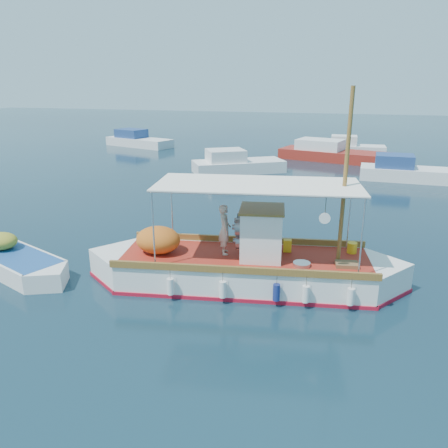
# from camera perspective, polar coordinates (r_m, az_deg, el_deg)

# --- Properties ---
(ground) EXTENTS (160.00, 160.00, 0.00)m
(ground) POSITION_cam_1_polar(r_m,az_deg,el_deg) (14.09, 5.73, -7.14)
(ground) COLOR black
(ground) RESTS_ON ground
(fishing_caique) EXTENTS (9.85, 3.81, 6.09)m
(fishing_caique) POSITION_cam_1_polar(r_m,az_deg,el_deg) (13.53, 2.45, -5.68)
(fishing_caique) COLOR white
(fishing_caique) RESTS_ON ground
(dinghy) EXTENTS (5.09, 2.85, 1.33)m
(dinghy) POSITION_cam_1_polar(r_m,az_deg,el_deg) (16.17, -25.83, -4.48)
(dinghy) COLOR white
(dinghy) RESTS_ON ground
(bg_boat_nw) EXTENTS (6.55, 5.28, 1.80)m
(bg_boat_nw) POSITION_cam_1_polar(r_m,az_deg,el_deg) (30.53, 1.56, 7.69)
(bg_boat_nw) COLOR silver
(bg_boat_nw) RESTS_ON ground
(bg_boat_n) EXTENTS (9.18, 4.87, 1.80)m
(bg_boat_n) POSITION_cam_1_polar(r_m,az_deg,el_deg) (36.36, 13.94, 8.84)
(bg_boat_n) COLOR maroon
(bg_boat_n) RESTS_ON ground
(bg_boat_ne) EXTENTS (5.81, 2.38, 1.80)m
(bg_boat_ne) POSITION_cam_1_polar(r_m,az_deg,el_deg) (30.30, 22.50, 6.25)
(bg_boat_ne) COLOR silver
(bg_boat_ne) RESTS_ON ground
(bg_boat_far_w) EXTENTS (7.31, 4.31, 1.80)m
(bg_boat_far_w) POSITION_cam_1_polar(r_m,az_deg,el_deg) (44.19, -11.21, 10.57)
(bg_boat_far_w) COLOR silver
(bg_boat_far_w) RESTS_ON ground
(bg_boat_far_n) EXTENTS (5.40, 2.19, 1.80)m
(bg_boat_far_n) POSITION_cam_1_polar(r_m,az_deg,el_deg) (39.82, 16.23, 9.42)
(bg_boat_far_n) COLOR silver
(bg_boat_far_n) RESTS_ON ground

